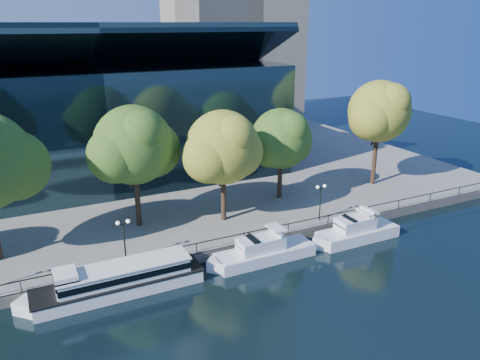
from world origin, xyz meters
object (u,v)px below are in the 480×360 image
cruiser_far (355,231)px  tree_3 (225,149)px  tree_2 (135,147)px  lamp_1 (124,231)px  lamp_2 (321,194)px  tree_4 (282,140)px  tree_5 (380,113)px  cruiser_near (261,251)px  tour_boat (115,280)px

cruiser_far → tree_3: (-10.61, 8.80, 7.91)m
tree_2 → tree_3: (8.65, -2.63, -0.63)m
lamp_1 → tree_3: bearing=21.4°
tree_3 → lamp_2: 11.38m
tree_4 → tree_5: 14.08m
cruiser_near → lamp_1: lamp_1 is taller
cruiser_near → lamp_2: lamp_2 is taller
tree_4 → tree_2: bearing=-178.7°
tree_5 → lamp_2: 16.54m
tree_2 → lamp_2: (17.76, -7.31, -5.59)m
tour_boat → lamp_2: 23.12m
cruiser_far → tree_4: bearing=98.4°
tree_5 → lamp_1: (-34.69, -6.76, -6.54)m
tour_boat → lamp_2: bearing=7.8°
tree_5 → lamp_1: bearing=-169.0°
lamp_1 → tree_5: bearing=11.0°
cruiser_near → lamp_1: 12.77m
tour_boat → cruiser_far: bearing=-2.3°
tree_2 → tree_3: 9.06m
tree_5 → tree_4: bearing=176.0°
cruiser_near → lamp_1: size_ratio=2.68×
tree_3 → tree_5: bearing=5.2°
lamp_1 → lamp_2: bearing=0.0°
cruiser_far → tree_3: 15.90m
cruiser_far → lamp_2: lamp_2 is taller
tour_boat → tree_2: size_ratio=1.19×
tour_boat → cruiser_far: cruiser_far is taller
tree_5 → lamp_1: size_ratio=3.38×
tree_3 → tree_4: (8.86, 3.04, -0.68)m
tree_4 → tour_boat: bearing=-154.2°
cruiser_near → cruiser_far: 10.74m
cruiser_near → tree_4: tree_4 is taller
lamp_1 → lamp_2: 21.08m
tree_3 → tree_4: size_ratio=1.09×
cruiser_near → tree_5: bearing=24.5°
cruiser_near → tree_4: bearing=51.8°
tree_3 → tree_4: tree_3 is taller
tree_3 → tree_5: 22.87m
cruiser_near → tree_3: (0.12, 8.35, 7.97)m
tour_boat → lamp_1: size_ratio=3.77×
tree_3 → lamp_1: tree_3 is taller
lamp_2 → tour_boat: bearing=-172.2°
tree_2 → tree_3: bearing=-16.9°
lamp_2 → tree_4: bearing=91.9°
lamp_2 → cruiser_near: bearing=-158.3°
tree_2 → tree_5: (31.36, -0.55, 0.95)m
tree_3 → lamp_1: bearing=-158.6°
tour_boat → tree_3: size_ratio=1.27×
tour_boat → tree_4: tree_4 is taller
tree_2 → lamp_1: bearing=-114.4°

